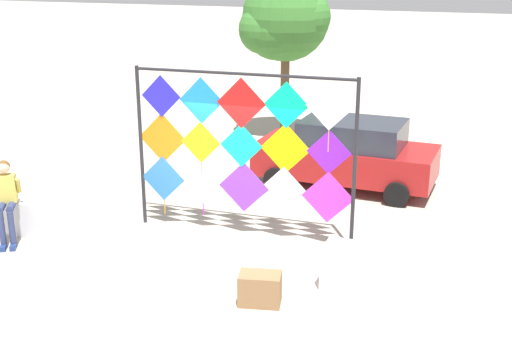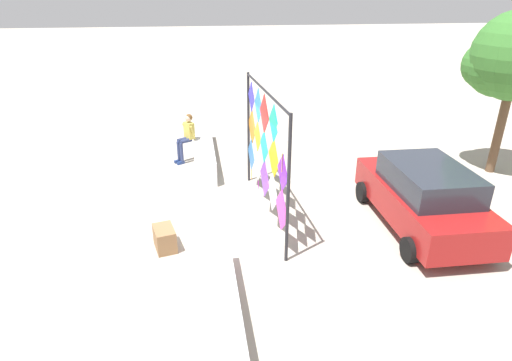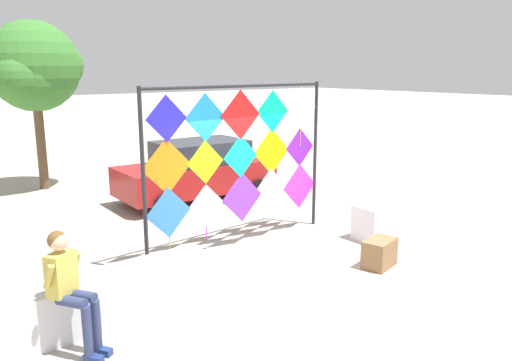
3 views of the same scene
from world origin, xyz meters
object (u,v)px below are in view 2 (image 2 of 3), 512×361
(parked_car, at_px, (423,196))
(kite_display_rack, at_px, (265,144))
(cardboard_box_large, at_px, (165,238))
(seated_vendor, at_px, (186,134))
(tree_broadleaf, at_px, (512,60))

(parked_car, bearing_deg, kite_display_rack, -107.94)
(kite_display_rack, xyz_separation_m, cardboard_box_large, (1.23, -2.37, -1.59))
(seated_vendor, relative_size, cardboard_box_large, 2.42)
(cardboard_box_large, distance_m, tree_broadleaf, 10.49)
(kite_display_rack, relative_size, cardboard_box_large, 6.60)
(kite_display_rack, distance_m, seated_vendor, 4.42)
(parked_car, height_order, tree_broadleaf, tree_broadleaf)
(parked_car, bearing_deg, seated_vendor, -133.11)
(kite_display_rack, height_order, cardboard_box_large, kite_display_rack)
(cardboard_box_large, bearing_deg, tree_broadleaf, 107.00)
(kite_display_rack, height_order, tree_broadleaf, tree_broadleaf)
(seated_vendor, height_order, cardboard_box_large, seated_vendor)
(kite_display_rack, xyz_separation_m, parked_car, (1.14, 3.51, -1.04))
(cardboard_box_large, xyz_separation_m, tree_broadleaf, (-2.93, 9.58, 3.11))
(parked_car, xyz_separation_m, tree_broadleaf, (-2.83, 3.70, 2.56))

